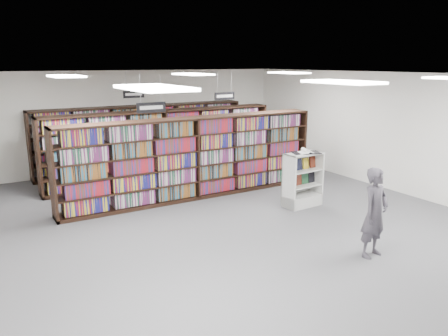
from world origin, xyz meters
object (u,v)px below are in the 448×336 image
endcap_display (301,188)px  bookshelf_row_near (194,158)px  shopper (375,213)px  open_book (306,152)px

endcap_display → bookshelf_row_near: bearing=132.3°
endcap_display → shopper: shopper is taller
open_book → endcap_display: bearing=150.6°
open_book → shopper: size_ratio=0.46×
bookshelf_row_near → open_book: bearing=-44.8°
bookshelf_row_near → open_book: size_ratio=9.30×
bookshelf_row_near → endcap_display: bookshelf_row_near is taller
bookshelf_row_near → endcap_display: (1.96, -1.94, -0.59)m
bookshelf_row_near → shopper: size_ratio=4.25×
shopper → endcap_display: bearing=65.8°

